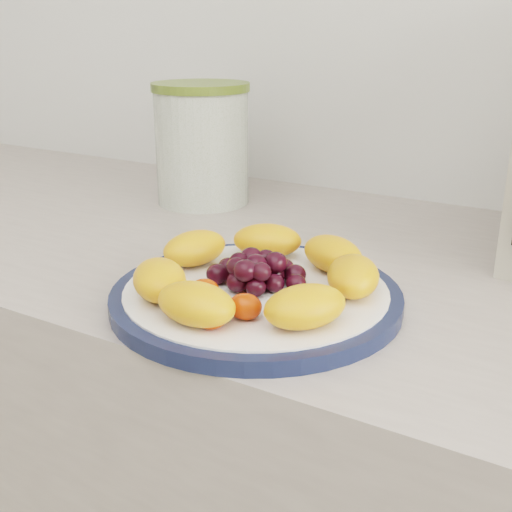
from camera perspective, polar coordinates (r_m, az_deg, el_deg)
The scene contains 5 objects.
plate_rim at distance 0.63m, azimuth 0.00°, elevation -3.65°, with size 0.28×0.28×0.01m, color #151E3D.
plate_face at distance 0.63m, azimuth 0.00°, elevation -3.57°, with size 0.26×0.26×0.02m, color white.
canister at distance 0.98m, azimuth -4.81°, elevation 9.54°, with size 0.14×0.14×0.17m, color #41571C.
canister_lid at distance 0.96m, azimuth -4.97°, elevation 14.76°, with size 0.14×0.14×0.01m, color #5A6926.
fruit_plate at distance 0.62m, azimuth 0.04°, elevation -1.43°, with size 0.25×0.24×0.04m.
Camera 1 is at (0.19, 0.54, 1.16)m, focal length 45.00 mm.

